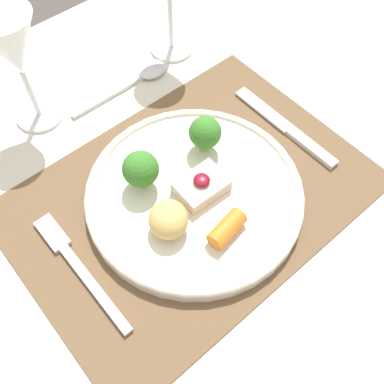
% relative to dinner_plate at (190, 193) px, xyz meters
% --- Properties ---
extents(ground_plane, '(8.00, 8.00, 0.00)m').
position_rel_dinner_plate_xyz_m(ground_plane, '(0.01, 0.00, -0.79)').
color(ground_plane, '#4C4742').
extents(dining_table, '(1.50, 0.92, 0.77)m').
position_rel_dinner_plate_xyz_m(dining_table, '(0.01, 0.00, -0.11)').
color(dining_table, beige).
rests_on(dining_table, ground_plane).
extents(placemat, '(0.47, 0.34, 0.00)m').
position_rel_dinner_plate_xyz_m(placemat, '(0.01, 0.00, -0.02)').
color(placemat, brown).
rests_on(placemat, dining_table).
extents(dinner_plate, '(0.29, 0.29, 0.07)m').
position_rel_dinner_plate_xyz_m(dinner_plate, '(0.00, 0.00, 0.00)').
color(dinner_plate, silver).
rests_on(dinner_plate, placemat).
extents(fork, '(0.02, 0.19, 0.01)m').
position_rel_dinner_plate_xyz_m(fork, '(-0.17, 0.02, -0.01)').
color(fork, silver).
rests_on(fork, placemat).
extents(knife, '(0.02, 0.19, 0.01)m').
position_rel_dinner_plate_xyz_m(knife, '(0.19, -0.01, -0.01)').
color(knife, silver).
rests_on(knife, placemat).
extents(spoon, '(0.18, 0.04, 0.01)m').
position_rel_dinner_plate_xyz_m(spoon, '(0.09, 0.23, -0.01)').
color(spoon, silver).
rests_on(spoon, dining_table).
extents(wine_glass_far, '(0.08, 0.08, 0.18)m').
position_rel_dinner_plate_xyz_m(wine_glass_far, '(-0.08, 0.27, 0.11)').
color(wine_glass_far, white).
rests_on(wine_glass_far, dining_table).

